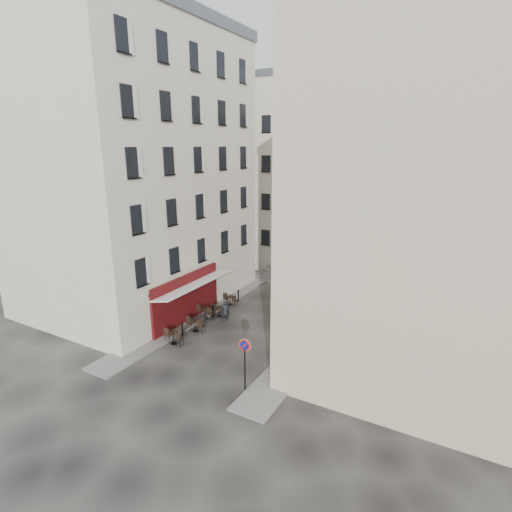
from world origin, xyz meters
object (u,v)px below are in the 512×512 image
Objects in this scene: bistro_table_a at (174,337)px; bistro_table_b at (196,325)px; pedestrian at (225,311)px; no_parking_sign at (245,354)px.

bistro_table_b reaches higher than bistro_table_a.
bistro_table_a is 0.98× the size of bistro_table_b.
pedestrian is at bearing 70.42° from bistro_table_b.
no_parking_sign is at bearing 89.24° from pedestrian.
bistro_table_a is at bearing -92.91° from bistro_table_b.
bistro_table_b is at bearing 29.30° from pedestrian.
bistro_table_a is at bearing 155.39° from no_parking_sign.
no_parking_sign reaches higher than bistro_table_a.
no_parking_sign is 1.81× the size of pedestrian.
pedestrian is (-5.45, 6.41, -1.22)m from no_parking_sign.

